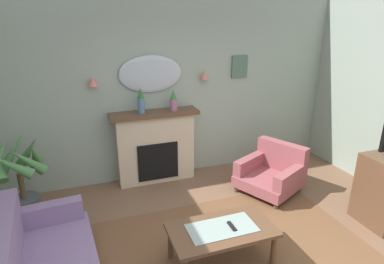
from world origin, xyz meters
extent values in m
cube|color=#93A393|center=(0.00, 2.54, 1.49)|extent=(6.61, 0.10, 2.97)
cube|color=brown|center=(0.00, 0.20, 0.01)|extent=(3.20, 2.40, 0.01)
cube|color=beige|center=(-0.34, 2.33, 0.55)|extent=(1.20, 0.28, 1.10)
cube|color=black|center=(-0.34, 2.23, 0.38)|extent=(0.64, 0.12, 0.60)
cube|color=brown|center=(-0.34, 2.31, 1.13)|extent=(1.36, 0.36, 0.06)
cylinder|color=#4C7093|center=(-0.54, 2.29, 1.28)|extent=(0.11, 0.11, 0.23)
cone|color=#2D6633|center=(-0.54, 2.29, 1.47)|extent=(0.10, 0.10, 0.16)
cylinder|color=#9E6084|center=(-0.04, 2.29, 1.25)|extent=(0.12, 0.12, 0.17)
cone|color=#38753D|center=(-0.04, 2.29, 1.41)|extent=(0.10, 0.10, 0.16)
ellipsoid|color=#B2BCC6|center=(-0.34, 2.46, 1.71)|extent=(0.96, 0.06, 0.56)
cone|color=#D17066|center=(-1.19, 2.41, 1.66)|extent=(0.14, 0.14, 0.14)
cone|color=#D17066|center=(0.51, 2.41, 1.66)|extent=(0.14, 0.14, 0.14)
cube|color=#4C6B56|center=(1.16, 2.47, 1.75)|extent=(0.28, 0.03, 0.36)
cube|color=brown|center=(-0.14, 0.23, 0.42)|extent=(1.10, 0.60, 0.04)
cube|color=#8C9E99|center=(-0.14, 0.23, 0.44)|extent=(0.72, 0.36, 0.01)
cylinder|color=brown|center=(0.35, -0.01, 0.20)|extent=(0.06, 0.06, 0.40)
cylinder|color=brown|center=(-0.63, 0.47, 0.20)|extent=(0.06, 0.06, 0.40)
cylinder|color=brown|center=(0.35, 0.47, 0.20)|extent=(0.06, 0.06, 0.40)
cube|color=black|center=(-0.04, 0.21, 0.45)|extent=(0.04, 0.16, 0.02)
cube|color=gray|center=(-2.15, 0.38, 0.52)|extent=(0.33, 1.71, 0.48)
cube|color=gray|center=(-1.87, 1.19, 0.40)|extent=(0.77, 0.23, 0.24)
cylinder|color=brown|center=(-1.53, 1.21, 0.05)|extent=(0.07, 0.07, 0.10)
cylinder|color=brown|center=(-2.21, 1.15, 0.05)|extent=(0.07, 0.07, 0.10)
cube|color=#934C51|center=(1.16, 1.38, 0.18)|extent=(1.07, 1.07, 0.16)
cube|color=#934C51|center=(1.47, 1.53, 0.48)|extent=(0.49, 0.79, 0.45)
cube|color=#934C51|center=(1.01, 1.68, 0.37)|extent=(0.71, 0.44, 0.22)
cube|color=#934C51|center=(1.31, 1.07, 0.37)|extent=(0.71, 0.44, 0.22)
cylinder|color=brown|center=(0.71, 1.54, 0.05)|extent=(0.06, 0.06, 0.10)
cylinder|color=brown|center=(1.00, 0.92, 0.05)|extent=(0.06, 0.06, 0.10)
cylinder|color=brown|center=(1.32, 1.83, 0.05)|extent=(0.06, 0.06, 0.10)
cylinder|color=brown|center=(1.62, 1.22, 0.05)|extent=(0.06, 0.06, 0.10)
cylinder|color=#474C56|center=(-2.20, 1.79, 0.16)|extent=(0.37, 0.37, 0.33)
cylinder|color=brown|center=(-2.20, 1.79, 0.50)|extent=(0.07, 0.07, 0.35)
cone|color=#4C8447|center=(-1.99, 1.81, 0.89)|extent=(0.17, 0.50, 0.44)
cone|color=#4C8447|center=(-2.09, 1.97, 0.89)|extent=(0.44, 0.36, 0.50)
cone|color=#4C8447|center=(-2.27, 1.99, 0.89)|extent=(0.44, 0.27, 0.51)
cone|color=#4C8447|center=(-2.23, 1.59, 0.89)|extent=(0.53, 0.21, 0.41)
cone|color=#4C8447|center=(-2.06, 1.64, 0.89)|extent=(0.43, 0.42, 0.48)
camera|label=1|loc=(-1.36, -2.29, 2.48)|focal=29.86mm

